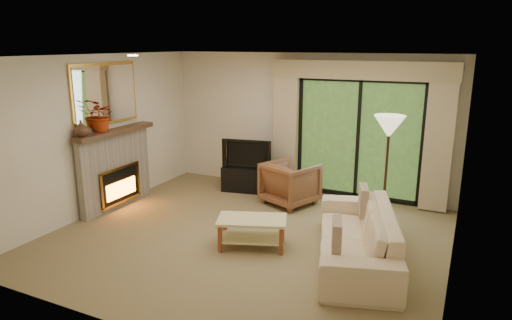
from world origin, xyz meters
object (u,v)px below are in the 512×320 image
at_px(media_console, 248,179).
at_px(armchair, 290,183).
at_px(sofa, 356,235).
at_px(coffee_table, 252,233).

relative_size(media_console, armchair, 1.14).
height_order(sofa, coffee_table, sofa).
relative_size(armchair, sofa, 0.35).
bearing_deg(armchair, media_console, 3.40).
bearing_deg(media_console, coffee_table, -72.81).
bearing_deg(coffee_table, sofa, -10.30).
bearing_deg(armchair, coffee_table, 117.37).
bearing_deg(coffee_table, armchair, 74.83).
distance_m(media_console, sofa, 3.24).
xyz_separation_m(sofa, coffee_table, (-1.39, -0.25, -0.13)).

